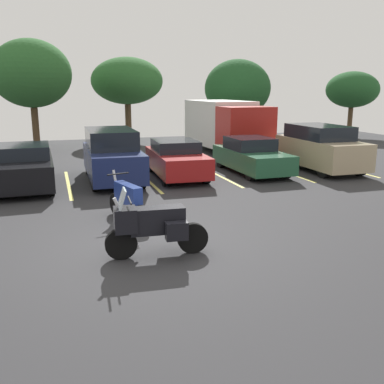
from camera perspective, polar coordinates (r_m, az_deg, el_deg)
ground at (r=9.56m, az=-5.32°, el=-7.65°), size 44.00×44.00×0.10m
motorcycle_touring at (r=8.90m, az=-5.15°, el=-4.26°), size 2.14×0.94×1.46m
motorcycle_second at (r=11.35m, az=-8.37°, el=-1.00°), size 0.81×2.10×1.24m
parking_stripes at (r=16.44m, az=-15.86°, el=1.00°), size 23.27×5.08×0.01m
car_black at (r=16.26m, az=-21.06°, el=3.11°), size 1.97×4.63×1.49m
car_navy at (r=16.67m, az=-10.41°, el=4.74°), size 1.92×4.77×1.89m
car_red at (r=17.00m, az=-2.04°, el=4.31°), size 1.94×4.28×1.42m
car_green at (r=18.11m, az=7.75°, el=4.68°), size 1.77×4.39×1.43m
car_tan at (r=19.28m, az=16.41°, el=5.56°), size 1.96×4.57×1.88m
box_truck at (r=23.83m, az=4.41°, el=8.77°), size 2.70×6.52×2.74m
tree_center at (r=25.57m, az=-20.26°, el=14.30°), size 4.21×4.21×5.97m
tree_far_left at (r=33.95m, az=20.22°, el=12.42°), size 3.70×3.70×4.59m
tree_left at (r=31.61m, az=5.97°, el=13.32°), size 4.62×4.62×5.39m
tree_rear at (r=29.53m, az=-8.48°, el=14.15°), size 4.64×4.64×5.39m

